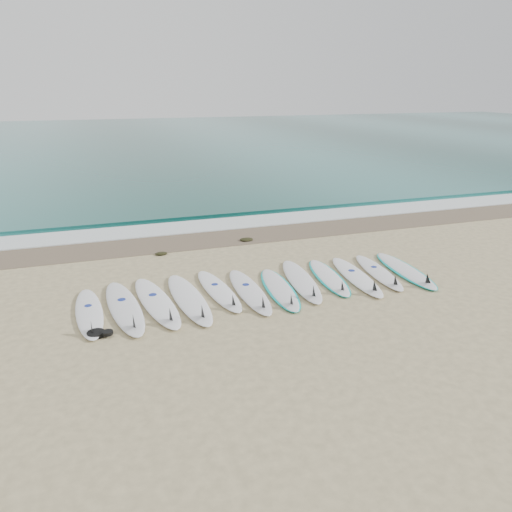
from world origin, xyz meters
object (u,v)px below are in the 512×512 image
object	(u,v)px
surfboard_6	(280,289)
surfboard_11	(406,270)
surfboard_0	(89,313)
leash_coil	(99,334)

from	to	relation	value
surfboard_6	surfboard_11	bearing A→B (deg)	7.88
surfboard_0	surfboard_6	distance (m)	4.00
surfboard_11	leash_coil	distance (m)	7.23
surfboard_0	surfboard_11	world-z (taller)	surfboard_11
surfboard_0	leash_coil	size ratio (longest dim) A/B	5.47
surfboard_6	leash_coil	size ratio (longest dim) A/B	5.58
surfboard_6	surfboard_11	distance (m)	3.31
leash_coil	surfboard_11	bearing A→B (deg)	7.79
surfboard_6	leash_coil	distance (m)	3.96
surfboard_0	leash_coil	xyz separation A→B (m)	(0.14, -0.92, -0.01)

